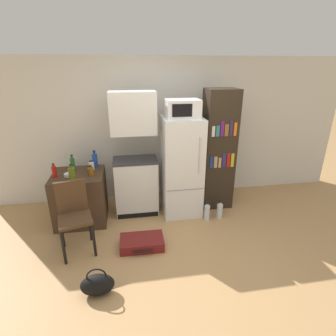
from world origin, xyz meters
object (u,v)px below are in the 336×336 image
water_bottle_front (207,212)px  bottle_milk_white (91,166)px  bottle_amber_beer (91,171)px  handbag (97,284)px  kitchen_hutch (135,161)px  bottle_blue_soda (95,160)px  bookshelf (218,151)px  refrigerator (181,167)px  water_bottle_middle (220,210)px  microwave (182,108)px  bottle_olive_oil (72,174)px  bottle_ketchup_red (54,171)px  bowl (69,175)px  chair (74,210)px  bottle_green_tall (73,165)px  suitcase_large_flat (142,243)px  side_table (81,197)px

water_bottle_front → bottle_milk_white: bearing=164.8°
water_bottle_front → bottle_amber_beer: bearing=172.0°
bottle_amber_beer → handbag: bearing=-84.3°
kitchen_hutch → bottle_milk_white: 0.68m
bottle_blue_soda → bookshelf: bearing=-3.4°
refrigerator → handbag: refrigerator is taller
kitchen_hutch → handbag: size_ratio=5.45×
bottle_milk_white → water_bottle_front: size_ratio=0.46×
water_bottle_front → water_bottle_middle: 0.23m
microwave → bottle_blue_soda: bearing=170.0°
kitchen_hutch → bottle_olive_oil: size_ratio=7.89×
microwave → bottle_milk_white: bearing=175.6°
bottle_ketchup_red → bowl: size_ratio=1.50×
microwave → handbag: microwave is taller
bottle_milk_white → chair: 0.91m
refrigerator → microwave: microwave is taller
handbag → water_bottle_middle: 2.21m
bottle_ketchup_red → water_bottle_middle: bearing=-5.2°
bottle_milk_white → bowl: bearing=-146.9°
kitchen_hutch → bowl: kitchen_hutch is taller
bottle_ketchup_red → bottle_green_tall: size_ratio=0.78×
kitchen_hutch → water_bottle_middle: 1.57m
water_bottle_middle → refrigerator: bearing=150.5°
bottle_ketchup_red → bottle_amber_beer: (0.51, -0.02, -0.02)m
bookshelf → handbag: (-1.89, -1.70, -0.87)m
microwave → water_bottle_middle: microwave is taller
water_bottle_front → bottle_olive_oil: bearing=177.5°
bowl → suitcase_large_flat: bearing=-38.3°
microwave → suitcase_large_flat: size_ratio=0.84×
bottle_blue_soda → bottle_milk_white: bottle_blue_soda is taller
refrigerator → bottle_amber_beer: bearing=-174.8°
microwave → bookshelf: (0.65, 0.12, -0.72)m
bowl → bottle_milk_white: bearing=33.1°
water_bottle_middle → bottle_milk_white: bearing=167.6°
microwave → bowl: microwave is taller
bottle_olive_oil → bottle_amber_beer: bearing=34.3°
side_table → bottle_ketchup_red: (-0.30, -0.07, 0.48)m
side_table → bottle_olive_oil: size_ratio=3.17×
bottle_blue_soda → suitcase_large_flat: (0.64, -1.11, -0.83)m
kitchen_hutch → bottle_green_tall: (-0.94, -0.02, 0.01)m
bottle_amber_beer → bottle_green_tall: bearing=144.3°
bottle_milk_white → chair: (-0.16, -0.85, -0.28)m
bottle_ketchup_red → bottle_milk_white: size_ratio=1.40×
refrigerator → bottle_green_tall: refrigerator is taller
bottle_amber_beer → suitcase_large_flat: 1.28m
water_bottle_middle → bottle_blue_soda: bearing=163.7°
bottle_green_tall → bowl: bearing=-103.0°
bookshelf → bowl: 2.37m
bottle_ketchup_red → bottle_amber_beer: bottle_ketchup_red is taller
handbag → microwave: bearing=51.9°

